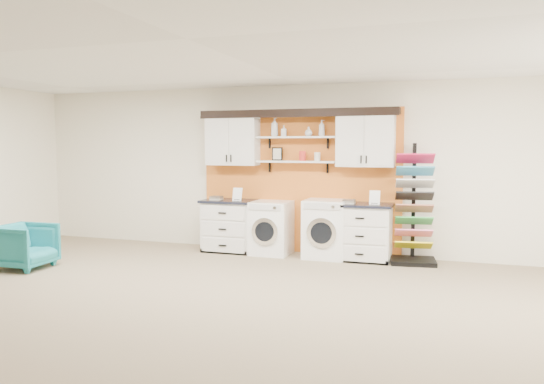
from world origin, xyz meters
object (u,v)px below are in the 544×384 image
(base_cabinet_left, at_px, (230,225))
(washer, at_px, (271,228))
(base_cabinet_right, at_px, (363,232))
(dryer, at_px, (326,229))
(sample_rack, at_px, (414,226))
(armchair, at_px, (25,246))

(base_cabinet_left, bearing_deg, washer, -0.26)
(base_cabinet_right, distance_m, washer, 1.51)
(dryer, distance_m, sample_rack, 1.35)
(sample_rack, bearing_deg, base_cabinet_right, 175.55)
(base_cabinet_left, height_order, sample_rack, sample_rack)
(dryer, bearing_deg, base_cabinet_right, 0.33)
(base_cabinet_left, distance_m, base_cabinet_right, 2.26)
(dryer, bearing_deg, washer, 180.00)
(armchair, bearing_deg, base_cabinet_left, -49.59)
(dryer, bearing_deg, sample_rack, 1.76)
(dryer, height_order, sample_rack, sample_rack)
(washer, bearing_deg, sample_rack, 1.04)
(washer, relative_size, sample_rack, 0.48)
(washer, height_order, dryer, dryer)
(base_cabinet_right, relative_size, armchair, 1.26)
(washer, bearing_deg, base_cabinet_right, 0.13)
(base_cabinet_right, relative_size, dryer, 0.98)
(washer, bearing_deg, dryer, -0.00)
(washer, bearing_deg, armchair, -145.22)
(sample_rack, bearing_deg, armchair, -165.15)
(base_cabinet_right, bearing_deg, armchair, -154.99)
(dryer, bearing_deg, armchair, -151.91)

